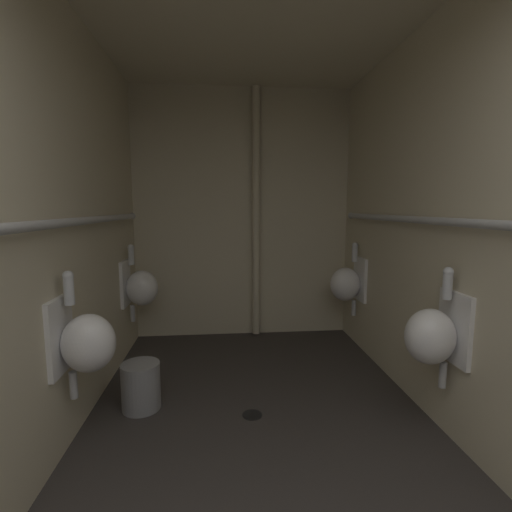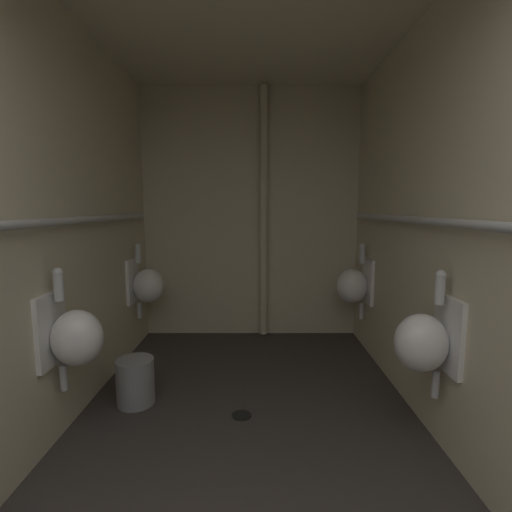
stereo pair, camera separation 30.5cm
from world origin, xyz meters
The scene contains 13 objects.
floor centered at (0.00, 2.02, -0.04)m, with size 2.48×4.16×0.08m, color #383330.
wall_left centered at (-1.21, 2.02, 1.36)m, with size 0.06×4.16×2.72m, color beige.
wall_right centered at (1.21, 2.02, 1.36)m, with size 0.06×4.16×2.72m, color beige.
wall_back centered at (0.00, 4.07, 1.36)m, with size 2.48×0.06×2.72m, color beige.
urinal_left_mid centered at (-1.03, 2.06, 0.68)m, with size 0.32×0.30×0.76m.
urinal_left_far centered at (-1.03, 3.53, 0.68)m, with size 0.32×0.30×0.76m.
urinal_right_mid centered at (1.03, 1.98, 0.68)m, with size 0.32×0.30×0.76m.
urinal_right_far centered at (1.03, 3.52, 0.68)m, with size 0.32×0.30×0.76m.
supply_pipe_left centered at (-1.12, 2.07, 1.35)m, with size 0.06×3.40×0.06m.
supply_pipe_right centered at (1.12, 2.01, 1.35)m, with size 0.06×3.48×0.06m.
standpipe_back_wall centered at (0.14, 3.96, 1.36)m, with size 0.08×0.08×2.67m, color beige.
floor_drain centered at (-0.04, 2.34, 0.00)m, with size 0.14×0.14×0.01m, color black.
waste_bin centered at (-0.83, 2.51, 0.17)m, with size 0.27×0.27×0.34m, color gray.
Camera 1 is at (-0.25, -0.06, 1.44)m, focal length 25.94 mm.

